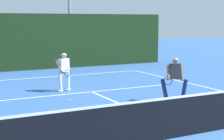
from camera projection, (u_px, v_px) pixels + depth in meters
name	position (u px, v px, depth m)	size (l,w,h in m)	color
ground_plane	(194.00, 134.00, 9.24)	(80.00, 80.00, 0.00)	#3664A8
court_line_baseline_far	(54.00, 76.00, 18.77)	(9.61, 0.10, 0.01)	white
court_line_service	(91.00, 92.00, 14.75)	(7.83, 0.10, 0.01)	white
court_line_centre	(130.00, 108.00, 12.05)	(0.10, 6.40, 0.01)	white
tennis_net	(194.00, 114.00, 9.17)	(10.54, 0.09, 1.08)	#1E4723
player_near	(174.00, 77.00, 12.94)	(1.11, 0.79, 1.58)	#1E234C
player_far	(64.00, 70.00, 14.81)	(0.66, 0.88, 1.56)	silver
tennis_ball	(69.00, 100.00, 13.02)	(0.07, 0.07, 0.07)	#D1E033
tennis_ball_extra	(130.00, 100.00, 13.08)	(0.07, 0.07, 0.07)	#D1E033
back_fence_windscreen	(37.00, 42.00, 21.20)	(16.85, 0.12, 3.25)	#1A3116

